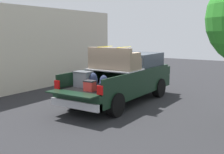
# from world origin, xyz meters

# --- Properties ---
(ground_plane) EXTENTS (40.00, 40.00, 0.00)m
(ground_plane) POSITION_xyz_m (0.00, 0.00, 0.00)
(ground_plane) COLOR #262628
(pickup_truck) EXTENTS (6.05, 2.06, 2.23)m
(pickup_truck) POSITION_xyz_m (0.36, 0.00, 0.97)
(pickup_truck) COLOR black
(pickup_truck) RESTS_ON ground_plane
(building_facade) EXTENTS (10.86, 0.36, 3.99)m
(building_facade) POSITION_xyz_m (0.81, 4.98, 1.99)
(building_facade) COLOR beige
(building_facade) RESTS_ON ground_plane
(trash_can) EXTENTS (0.60, 0.60, 0.98)m
(trash_can) POSITION_xyz_m (3.27, 3.05, 0.50)
(trash_can) COLOR #2D2D33
(trash_can) RESTS_ON ground_plane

